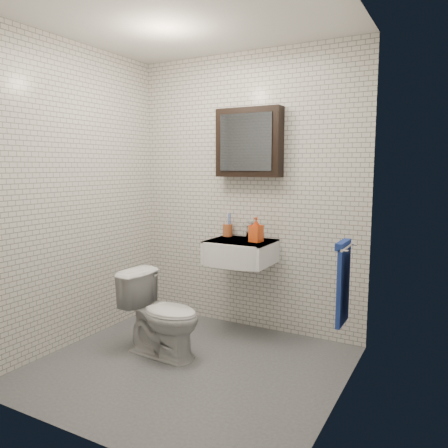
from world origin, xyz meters
name	(u,v)px	position (x,y,z in m)	size (l,w,h in m)	color
ground	(188,366)	(0.00, 0.00, 0.01)	(2.20, 2.00, 0.01)	#46494D
room_shell	(186,170)	(0.00, 0.00, 1.47)	(2.22, 2.02, 2.51)	silver
washbasin	(239,252)	(0.05, 0.73, 0.76)	(0.55, 0.50, 0.20)	white
faucet	(249,231)	(0.05, 0.93, 0.92)	(0.06, 0.20, 0.15)	silver
mirror_cabinet	(249,143)	(0.05, 0.93, 1.70)	(0.60, 0.15, 0.60)	black
towel_rail	(343,279)	(1.04, 0.35, 0.72)	(0.09, 0.30, 0.58)	silver
toothbrush_cup	(228,230)	(-0.16, 0.93, 0.91)	(0.10, 0.10, 0.25)	#A35028
soap_bottle	(256,229)	(0.19, 0.77, 0.96)	(0.10, 0.10, 0.21)	orange
toilet	(162,314)	(-0.30, 0.09, 0.33)	(0.37, 0.65, 0.67)	silver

